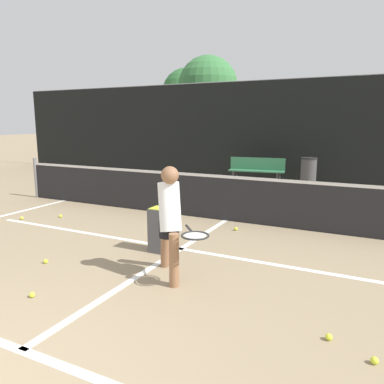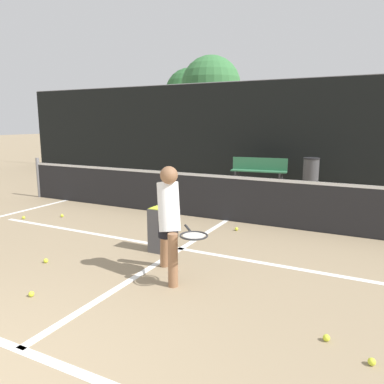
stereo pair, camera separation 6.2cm
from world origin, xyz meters
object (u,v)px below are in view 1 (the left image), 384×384
(player_practicing, at_px, (170,218))
(courtside_bench, at_px, (257,170))
(trash_bin, at_px, (308,173))
(ball_hopper, at_px, (160,229))

(player_practicing, bearing_deg, courtside_bench, 148.30)
(player_practicing, height_order, trash_bin, player_practicing)
(player_practicing, height_order, ball_hopper, player_practicing)
(ball_hopper, height_order, trash_bin, trash_bin)
(player_practicing, relative_size, courtside_bench, 0.81)
(courtside_bench, bearing_deg, ball_hopper, -92.66)
(player_practicing, relative_size, ball_hopper, 2.10)
(player_practicing, distance_m, ball_hopper, 1.15)
(trash_bin, bearing_deg, player_practicing, -93.38)
(player_practicing, xyz_separation_m, courtside_bench, (-1.21, 7.87, -0.34))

